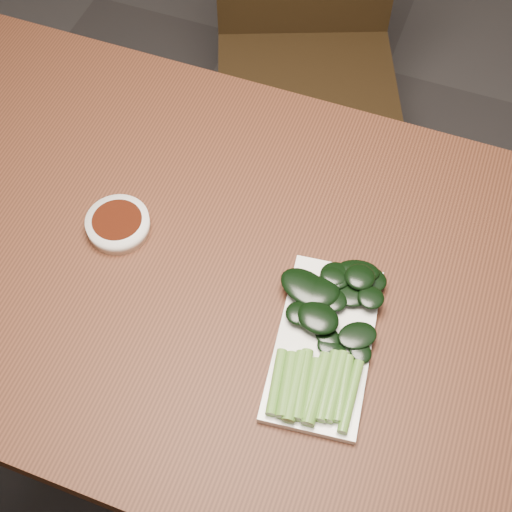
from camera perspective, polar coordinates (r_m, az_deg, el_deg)
name	(u,v)px	position (r m, az deg, el deg)	size (l,w,h in m)	color
ground	(248,426)	(1.82, -0.61, -13.45)	(6.00, 6.00, 0.00)	#312F2F
table	(245,293)	(1.20, -0.90, -2.97)	(1.40, 0.80, 0.75)	#472314
chair_far	(307,51)	(1.86, 4.07, 16.01)	(0.58, 0.58, 0.89)	black
sauce_bowl	(118,224)	(1.19, -10.97, 2.51)	(0.10, 0.10, 0.03)	white
serving_plate	(324,343)	(1.07, 5.45, -6.98)	(0.17, 0.29, 0.01)	white
gai_lan	(327,328)	(1.06, 5.69, -5.74)	(0.18, 0.29, 0.03)	#598D30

